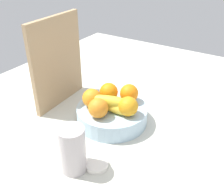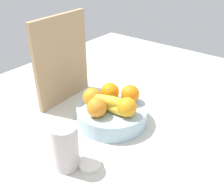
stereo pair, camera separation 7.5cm
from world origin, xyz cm
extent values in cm
cube|color=beige|center=(0.00, 0.00, -1.50)|extent=(180.00, 140.00, 3.00)
cylinder|color=#A7C6DA|center=(-1.19, -1.63, 3.19)|extent=(26.37, 26.37, 6.39)
sphere|color=orange|center=(2.64, 2.32, 9.91)|extent=(7.05, 7.05, 7.05)
sphere|color=orange|center=(-4.55, 5.01, 9.91)|extent=(7.05, 7.05, 7.05)
sphere|color=orange|center=(-8.80, -0.86, 9.91)|extent=(7.05, 7.05, 7.05)
sphere|color=orange|center=(-2.29, -9.01, 9.91)|extent=(7.05, 7.05, 7.05)
sphere|color=orange|center=(5.93, -4.74, 9.91)|extent=(7.05, 7.05, 7.05)
ellipsoid|color=yellow|center=(-3.40, -3.67, 8.39)|extent=(4.16, 17.04, 4.00)
ellipsoid|color=gold|center=(-3.65, -2.54, 10.59)|extent=(8.63, 17.44, 4.00)
cube|color=tan|center=(-0.16, 25.10, 18.00)|extent=(28.05, 2.93, 36.00)
cylinder|color=#BCB2B5|center=(-27.83, -5.17, 7.41)|extent=(7.84, 7.84, 14.82)
cylinder|color=white|center=(-23.59, -10.47, 0.74)|extent=(7.12, 7.12, 1.47)
camera|label=1|loc=(-70.15, -45.85, 58.86)|focal=42.06mm
camera|label=2|loc=(-65.79, -52.01, 58.86)|focal=42.06mm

